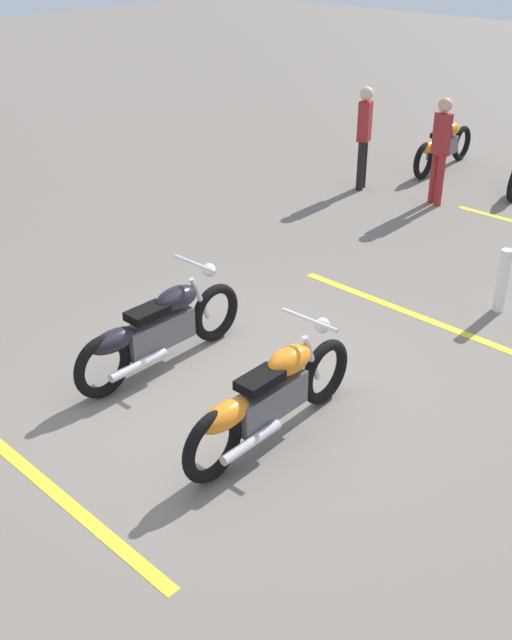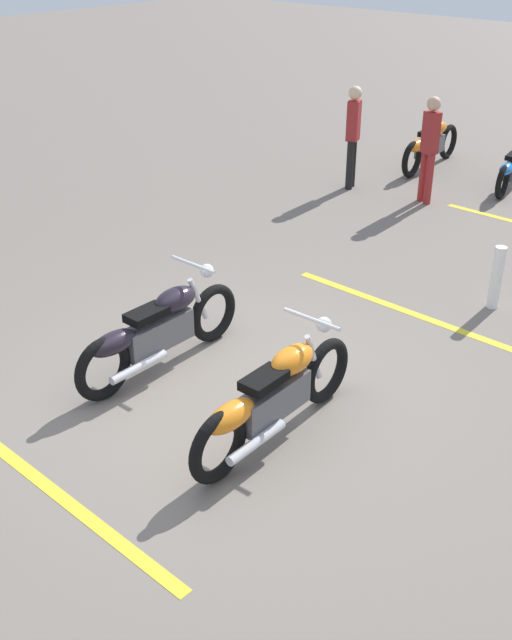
% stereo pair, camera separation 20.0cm
% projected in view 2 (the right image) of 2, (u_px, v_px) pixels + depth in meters
% --- Properties ---
extents(ground_plane, '(60.00, 60.00, 0.00)m').
position_uv_depth(ground_plane, '(223.00, 394.00, 7.65)').
color(ground_plane, slate).
extents(motorcycle_bright_foreground, '(2.23, 0.62, 1.04)m').
position_uv_depth(motorcycle_bright_foreground, '(273.00, 397.00, 6.78)').
color(motorcycle_bright_foreground, black).
rests_on(motorcycle_bright_foreground, ground).
extents(motorcycle_dark_foreground, '(2.23, 0.62, 1.04)m').
position_uv_depth(motorcycle_dark_foreground, '(157.00, 331.00, 7.86)').
color(motorcycle_dark_foreground, black).
rests_on(motorcycle_dark_foreground, ground).
extents(motorcycle_row_center, '(2.20, 0.37, 0.83)m').
position_uv_depth(motorcycle_row_center, '(430.00, 144.00, 14.24)').
color(motorcycle_row_center, black).
rests_on(motorcycle_row_center, ground).
extents(bystander_near_row, '(0.30, 0.27, 1.74)m').
position_uv_depth(bystander_near_row, '(353.00, 132.00, 12.97)').
color(bystander_near_row, black).
rests_on(bystander_near_row, ground).
extents(bystander_secondary, '(0.27, 0.30, 1.73)m').
position_uv_depth(bystander_secondary, '(430.00, 145.00, 12.30)').
color(bystander_secondary, maroon).
rests_on(bystander_secondary, ground).
extents(bollard_post, '(0.14, 0.14, 0.79)m').
position_uv_depth(bollard_post, '(497.00, 278.00, 9.16)').
color(bollard_post, white).
rests_on(bollard_post, ground).
extents(parking_stripe_near, '(0.16, 3.20, 0.01)m').
position_uv_depth(parking_stripe_near, '(55.00, 493.00, 6.35)').
color(parking_stripe_near, yellow).
rests_on(parking_stripe_near, ground).
extents(parking_stripe_mid, '(0.16, 3.20, 0.01)m').
position_uv_depth(parking_stripe_mid, '(405.00, 311.00, 9.25)').
color(parking_stripe_mid, yellow).
rests_on(parking_stripe_mid, ground).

